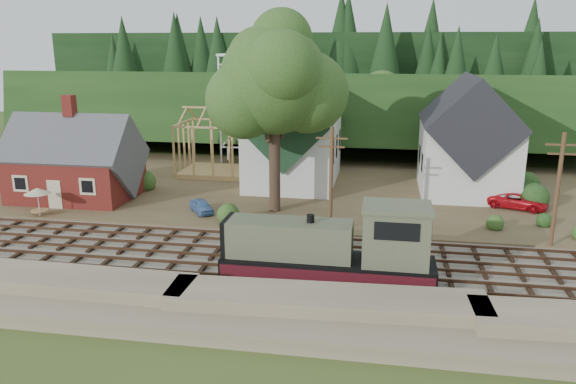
% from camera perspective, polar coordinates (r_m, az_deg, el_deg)
% --- Properties ---
extents(ground, '(140.00, 140.00, 0.00)m').
position_cam_1_polar(ground, '(37.32, -7.37, -6.55)').
color(ground, '#384C1E').
rests_on(ground, ground).
extents(embankment, '(64.00, 5.00, 1.60)m').
position_cam_1_polar(embankment, '(30.04, -12.21, -12.33)').
color(embankment, '#7F7259').
rests_on(embankment, ground).
extents(railroad_bed, '(64.00, 11.00, 0.16)m').
position_cam_1_polar(railroad_bed, '(37.29, -7.37, -6.43)').
color(railroad_bed, '#726B5B').
rests_on(railroad_bed, ground).
extents(village_flat, '(64.00, 26.00, 0.30)m').
position_cam_1_polar(village_flat, '(53.90, -1.78, 0.49)').
color(village_flat, brown).
rests_on(village_flat, ground).
extents(hillside, '(70.00, 28.96, 12.74)m').
position_cam_1_polar(hillside, '(77.06, 1.81, 4.77)').
color(hillside, '#1E3F19').
rests_on(hillside, ground).
extents(ridge, '(80.00, 20.00, 12.00)m').
position_cam_1_polar(ridge, '(92.73, 3.21, 6.49)').
color(ridge, black).
rests_on(ridge, ground).
extents(depot, '(10.80, 7.41, 9.00)m').
position_cam_1_polar(depot, '(52.53, -20.80, 2.56)').
color(depot, '#561C13').
rests_on(depot, village_flat).
extents(church, '(8.40, 15.17, 13.00)m').
position_cam_1_polar(church, '(54.14, 0.62, 6.00)').
color(church, silver).
rests_on(church, village_flat).
extents(farmhouse, '(8.40, 10.80, 10.60)m').
position_cam_1_polar(farmhouse, '(53.36, 17.77, 4.81)').
color(farmhouse, silver).
rests_on(farmhouse, village_flat).
extents(timber_frame, '(8.20, 6.20, 6.99)m').
position_cam_1_polar(timber_frame, '(58.47, -6.81, 4.66)').
color(timber_frame, tan).
rests_on(timber_frame, village_flat).
extents(lattice_tower, '(3.20, 3.20, 12.12)m').
position_cam_1_polar(lattice_tower, '(63.42, -5.43, 11.66)').
color(lattice_tower, silver).
rests_on(lattice_tower, village_flat).
extents(big_tree, '(10.90, 8.40, 14.70)m').
position_cam_1_polar(big_tree, '(44.14, -1.18, 10.55)').
color(big_tree, '#38281E').
rests_on(big_tree, village_flat).
extents(telegraph_pole_near, '(2.20, 0.28, 8.00)m').
position_cam_1_polar(telegraph_pole_near, '(39.60, 4.39, 1.24)').
color(telegraph_pole_near, '#4C331E').
rests_on(telegraph_pole_near, ground).
extents(telegraph_pole_far, '(2.20, 0.28, 8.00)m').
position_cam_1_polar(telegraph_pole_far, '(41.06, 25.71, 0.28)').
color(telegraph_pole_far, '#4C331E').
rests_on(telegraph_pole_far, ground).
extents(locomotive, '(12.00, 3.00, 4.80)m').
position_cam_1_polar(locomotive, '(32.32, 4.86, -5.90)').
color(locomotive, black).
rests_on(locomotive, railroad_bed).
extents(car_blue, '(2.89, 3.27, 1.07)m').
position_cam_1_polar(car_blue, '(45.79, -8.79, -1.42)').
color(car_blue, '#5A86C2').
rests_on(car_blue, village_flat).
extents(car_red, '(5.22, 3.70, 1.32)m').
position_cam_1_polar(car_red, '(50.11, 22.31, -0.81)').
color(car_red, red).
rests_on(car_red, village_flat).
extents(patio_set, '(2.02, 2.02, 2.25)m').
position_cam_1_polar(patio_set, '(48.32, -24.11, -0.01)').
color(patio_set, silver).
rests_on(patio_set, village_flat).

